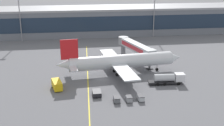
{
  "coord_description": "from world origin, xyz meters",
  "views": [
    {
      "loc": [
        -9.25,
        -87.09,
        33.42
      ],
      "look_at": [
        3.47,
        2.28,
        4.5
      ],
      "focal_mm": 47.99,
      "sensor_mm": 36.0,
      "label": 1
    }
  ],
  "objects_px": {
    "fuel_tanker": "(169,79)",
    "baggage_cart_0": "(117,99)",
    "lavatory_truck": "(57,84)",
    "baggage_cart_2": "(141,98)",
    "pushback_tug": "(97,93)",
    "baggage_cart_1": "(129,99)",
    "main_airliner": "(121,61)"
  },
  "relations": [
    {
      "from": "fuel_tanker",
      "to": "baggage_cart_0",
      "type": "xyz_separation_m",
      "value": [
        -17.43,
        -10.29,
        -0.96
      ]
    },
    {
      "from": "fuel_tanker",
      "to": "pushback_tug",
      "type": "xyz_separation_m",
      "value": [
        -22.17,
        -5.49,
        -0.9
      ]
    },
    {
      "from": "main_airliner",
      "to": "baggage_cart_1",
      "type": "height_order",
      "value": "main_airliner"
    },
    {
      "from": "main_airliner",
      "to": "baggage_cart_1",
      "type": "xyz_separation_m",
      "value": [
        -1.53,
        -21.21,
        -3.54
      ]
    },
    {
      "from": "main_airliner",
      "to": "pushback_tug",
      "type": "height_order",
      "value": "main_airliner"
    },
    {
      "from": "pushback_tug",
      "to": "lavatory_truck",
      "type": "bearing_deg",
      "value": 149.57
    },
    {
      "from": "main_airliner",
      "to": "baggage_cart_0",
      "type": "relative_size",
      "value": 15.89
    },
    {
      "from": "pushback_tug",
      "to": "baggage_cart_1",
      "type": "height_order",
      "value": "baggage_cart_1"
    },
    {
      "from": "pushback_tug",
      "to": "baggage_cart_0",
      "type": "height_order",
      "value": "baggage_cart_0"
    },
    {
      "from": "lavatory_truck",
      "to": "main_airliner",
      "type": "bearing_deg",
      "value": 26.25
    },
    {
      "from": "lavatory_truck",
      "to": "baggage_cart_2",
      "type": "distance_m",
      "value": 24.7
    },
    {
      "from": "fuel_tanker",
      "to": "baggage_cart_1",
      "type": "relative_size",
      "value": 4.1
    },
    {
      "from": "baggage_cart_2",
      "to": "baggage_cart_1",
      "type": "bearing_deg",
      "value": -179.23
    },
    {
      "from": "fuel_tanker",
      "to": "baggage_cart_0",
      "type": "distance_m",
      "value": 20.26
    },
    {
      "from": "fuel_tanker",
      "to": "baggage_cart_1",
      "type": "bearing_deg",
      "value": -144.24
    },
    {
      "from": "baggage_cart_1",
      "to": "baggage_cart_2",
      "type": "relative_size",
      "value": 1.0
    },
    {
      "from": "lavatory_truck",
      "to": "baggage_cart_2",
      "type": "xyz_separation_m",
      "value": [
        22.04,
        -11.12,
        -0.64
      ]
    },
    {
      "from": "lavatory_truck",
      "to": "baggage_cart_1",
      "type": "bearing_deg",
      "value": -30.65
    },
    {
      "from": "main_airliner",
      "to": "fuel_tanker",
      "type": "xyz_separation_m",
      "value": [
        12.7,
        -10.97,
        -2.58
      ]
    },
    {
      "from": "main_airliner",
      "to": "baggage_cart_1",
      "type": "distance_m",
      "value": 21.56
    },
    {
      "from": "pushback_tug",
      "to": "baggage_cart_1",
      "type": "distance_m",
      "value": 9.26
    },
    {
      "from": "baggage_cart_0",
      "to": "baggage_cart_2",
      "type": "bearing_deg",
      "value": 0.77
    },
    {
      "from": "fuel_tanker",
      "to": "baggage_cart_2",
      "type": "bearing_deg",
      "value": -137.22
    },
    {
      "from": "lavatory_truck",
      "to": "baggage_cart_2",
      "type": "bearing_deg",
      "value": -26.77
    },
    {
      "from": "fuel_tanker",
      "to": "baggage_cart_0",
      "type": "height_order",
      "value": "fuel_tanker"
    },
    {
      "from": "pushback_tug",
      "to": "baggage_cart_2",
      "type": "distance_m",
      "value": 12.1
    },
    {
      "from": "pushback_tug",
      "to": "baggage_cart_1",
      "type": "xyz_separation_m",
      "value": [
        7.94,
        -4.76,
        -0.07
      ]
    },
    {
      "from": "lavatory_truck",
      "to": "baggage_cart_0",
      "type": "relative_size",
      "value": 2.3
    },
    {
      "from": "baggage_cart_0",
      "to": "main_airliner",
      "type": "bearing_deg",
      "value": 77.47
    },
    {
      "from": "fuel_tanker",
      "to": "lavatory_truck",
      "type": "distance_m",
      "value": 33.09
    },
    {
      "from": "main_airliner",
      "to": "baggage_cart_1",
      "type": "bearing_deg",
      "value": -94.11
    },
    {
      "from": "fuel_tanker",
      "to": "lavatory_truck",
      "type": "xyz_separation_m",
      "value": [
        -33.07,
        0.92,
        -0.32
      ]
    }
  ]
}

